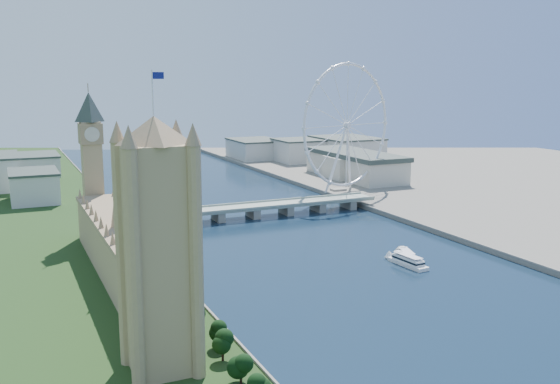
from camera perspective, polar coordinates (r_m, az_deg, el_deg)
ground at (r=271.71m, az=22.62°, el=-14.84°), size 2000.00×2000.00×0.00m
tree_row at (r=269.45m, az=-7.07°, el=-12.13°), size 7.63×215.63×20.39m
victoria_tower at (r=232.39m, az=-11.11°, el=-4.18°), size 28.16×28.16×112.00m
parliament_range at (r=352.01m, az=-14.13°, el=-5.40°), size 24.00×200.00×70.00m
big_ben at (r=448.53m, az=-16.89°, el=4.07°), size 20.02×20.02×110.00m
westminster_bridge at (r=511.01m, az=-2.50°, el=-1.59°), size 220.00×22.00×9.50m
london_eye at (r=604.18m, az=6.15°, el=6.04°), size 113.60×39.12×124.30m
county_hall at (r=704.02m, az=6.83°, el=1.09°), size 54.00×144.00×35.00m
city_skyline at (r=764.47m, az=-7.03°, el=3.10°), size 505.00×280.00×32.00m
tour_boat_near at (r=389.35m, az=11.60°, el=-6.61°), size 11.08×32.89×7.16m
tour_boat_far at (r=401.65m, az=11.48°, el=-6.08°), size 15.68×29.90×6.40m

